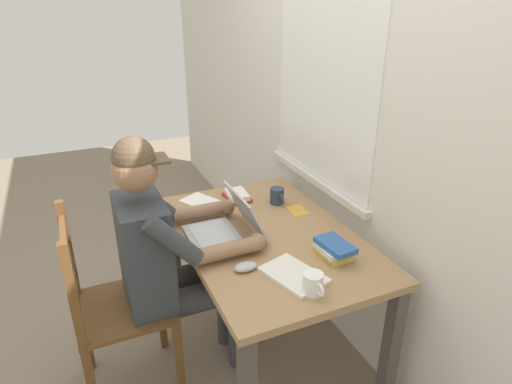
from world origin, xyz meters
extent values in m
plane|color=gray|center=(0.00, 0.00, 0.00)|extent=(8.00, 8.00, 0.00)
cube|color=silver|center=(0.00, 0.47, 1.30)|extent=(6.00, 0.04, 2.60)
cube|color=white|center=(-0.29, 0.45, 1.32)|extent=(0.92, 0.01, 0.96)
cube|color=beige|center=(-0.29, 0.44, 0.82)|extent=(0.98, 0.06, 0.04)
cube|color=#9E7A51|center=(0.00, 0.00, 0.70)|extent=(1.21, 0.78, 0.03)
cube|color=#4C4742|center=(-0.56, -0.34, 0.34)|extent=(0.06, 0.06, 0.69)
cube|color=#4C4742|center=(-0.56, 0.34, 0.34)|extent=(0.06, 0.06, 0.69)
cube|color=#4C4742|center=(0.56, 0.34, 0.34)|extent=(0.06, 0.06, 0.69)
cube|color=#33383D|center=(-0.06, -0.57, 0.72)|extent=(0.34, 0.20, 0.50)
sphere|color=#936B4C|center=(-0.06, -0.57, 1.12)|extent=(0.19, 0.19, 0.19)
sphere|color=brown|center=(-0.06, -0.57, 1.17)|extent=(0.17, 0.17, 0.17)
cube|color=brown|center=(-0.06, -0.49, 1.15)|extent=(0.13, 0.10, 0.01)
cylinder|color=#38383D|center=(-0.15, -0.37, 0.47)|extent=(0.13, 0.40, 0.13)
cylinder|color=#38383D|center=(0.03, -0.37, 0.47)|extent=(0.13, 0.40, 0.13)
cylinder|color=#38383D|center=(-0.15, -0.17, 0.24)|extent=(0.10, 0.10, 0.47)
cylinder|color=#38383D|center=(0.03, -0.17, 0.24)|extent=(0.10, 0.10, 0.47)
cylinder|color=#33383D|center=(-0.26, -0.48, 0.87)|extent=(0.10, 0.24, 0.25)
cylinder|color=#936B4C|center=(-0.26, -0.25, 0.77)|extent=(0.07, 0.28, 0.07)
sphere|color=#936B4C|center=(-0.25, -0.11, 0.77)|extent=(0.08, 0.08, 0.08)
cylinder|color=#33383D|center=(0.14, -0.48, 0.87)|extent=(0.10, 0.24, 0.25)
cylinder|color=#936B4C|center=(0.14, -0.25, 0.77)|extent=(0.07, 0.28, 0.07)
sphere|color=#936B4C|center=(0.13, -0.11, 0.77)|extent=(0.08, 0.08, 0.08)
cube|color=brown|center=(-0.06, -0.69, 0.46)|extent=(0.42, 0.42, 0.02)
cube|color=brown|center=(0.13, -0.50, 0.23)|extent=(0.04, 0.04, 0.45)
cube|color=brown|center=(-0.25, -0.50, 0.23)|extent=(0.04, 0.04, 0.45)
cube|color=brown|center=(-0.25, -0.88, 0.23)|extent=(0.04, 0.04, 0.45)
cube|color=brown|center=(0.13, -0.88, 0.71)|extent=(0.04, 0.04, 0.48)
cube|color=brown|center=(-0.25, -0.88, 0.71)|extent=(0.04, 0.04, 0.48)
cube|color=brown|center=(-0.06, -0.88, 0.59)|extent=(0.36, 0.02, 0.04)
cube|color=brown|center=(-0.06, -0.88, 0.73)|extent=(0.36, 0.02, 0.04)
cube|color=brown|center=(-0.06, -0.88, 0.87)|extent=(0.36, 0.02, 0.04)
cube|color=#ADAFB2|center=(-0.05, -0.25, 0.73)|extent=(0.33, 0.23, 0.02)
cube|color=silver|center=(-0.05, -0.25, 0.74)|extent=(0.29, 0.17, 0.00)
cube|color=#ADAFB2|center=(-0.05, -0.09, 0.84)|extent=(0.33, 0.10, 0.20)
cube|color=#99A8B2|center=(-0.05, -0.09, 0.84)|extent=(0.29, 0.08, 0.17)
ellipsoid|color=#ADAFB2|center=(0.24, -0.21, 0.74)|extent=(0.06, 0.10, 0.03)
cylinder|color=white|center=(0.48, -0.04, 0.76)|extent=(0.08, 0.08, 0.09)
torus|color=white|center=(0.54, -0.04, 0.77)|extent=(0.05, 0.01, 0.05)
cylinder|color=#2D384C|center=(-0.28, 0.19, 0.77)|extent=(0.08, 0.08, 0.09)
torus|color=#2D384C|center=(-0.23, 0.19, 0.77)|extent=(0.05, 0.01, 0.05)
cube|color=gold|center=(0.30, 0.18, 0.73)|extent=(0.15, 0.11, 0.02)
cube|color=white|center=(0.29, 0.17, 0.76)|extent=(0.15, 0.11, 0.02)
cube|color=#2D5B9E|center=(0.31, 0.18, 0.78)|extent=(0.19, 0.12, 0.03)
cube|color=#BC332D|center=(-0.42, 0.01, 0.73)|extent=(0.19, 0.13, 0.02)
cube|color=white|center=(-0.41, 0.01, 0.75)|extent=(0.16, 0.11, 0.03)
cube|color=white|center=(-0.46, -0.18, 0.73)|extent=(0.26, 0.23, 0.01)
cube|color=silver|center=(0.36, -0.05, 0.73)|extent=(0.30, 0.24, 0.02)
cube|color=gold|center=(-0.16, 0.25, 0.72)|extent=(0.14, 0.10, 0.00)
camera|label=1|loc=(1.65, -0.79, 1.77)|focal=30.73mm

